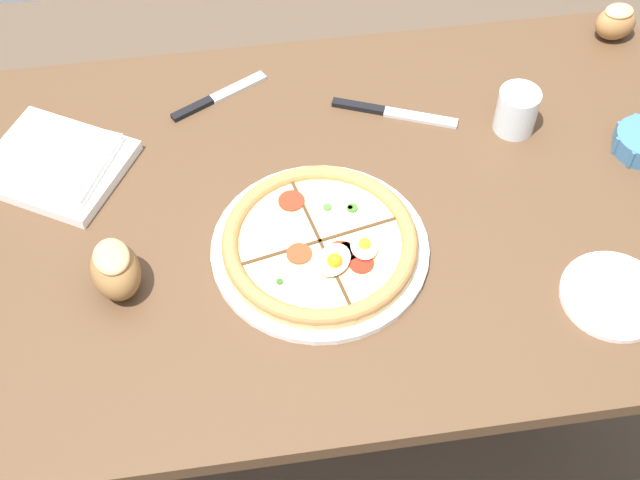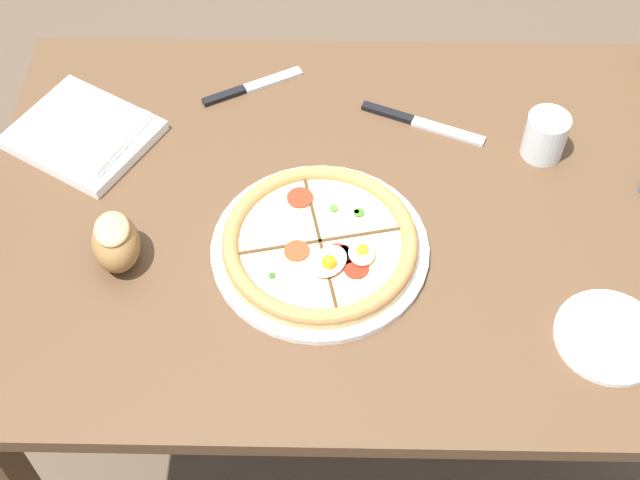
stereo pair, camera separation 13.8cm
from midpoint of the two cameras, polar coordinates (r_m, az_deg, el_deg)
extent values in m
plane|color=brown|center=(2.10, 3.92, -11.31)|extent=(12.00, 12.00, 0.00)
cube|color=#513823|center=(1.47, 5.49, 1.39)|extent=(1.24, 0.83, 0.03)
cube|color=#513823|center=(2.04, -12.06, 3.01)|extent=(0.06, 0.06, 0.72)
cube|color=#513823|center=(2.11, 19.97, 2.48)|extent=(0.06, 0.06, 0.72)
cylinder|color=white|center=(1.40, 2.82, -0.78)|extent=(0.34, 0.34, 0.01)
cylinder|color=tan|center=(1.39, 2.84, -0.49)|extent=(0.31, 0.31, 0.01)
cylinder|color=#E0CC84|center=(1.38, 2.85, -0.30)|extent=(0.26, 0.26, 0.00)
torus|color=#B27A42|center=(1.38, 2.85, -0.27)|extent=(0.31, 0.31, 0.03)
cube|color=#472D19|center=(1.39, 5.51, 0.17)|extent=(0.13, 0.03, 0.00)
cube|color=#472D19|center=(1.42, 2.26, 1.85)|extent=(0.03, 0.13, 0.00)
cube|color=#472D19|center=(1.37, 0.15, -0.68)|extent=(0.13, 0.03, 0.00)
cube|color=#472D19|center=(1.34, 3.48, -2.47)|extent=(0.03, 0.13, 0.00)
cylinder|color=red|center=(1.35, 5.26, -2.03)|extent=(0.04, 0.04, 0.00)
cylinder|color=red|center=(1.43, 1.46, 2.45)|extent=(0.04, 0.04, 0.00)
cylinder|color=red|center=(1.35, 3.40, -1.77)|extent=(0.05, 0.05, 0.00)
cylinder|color=red|center=(1.36, 1.38, -0.89)|extent=(0.04, 0.04, 0.00)
cylinder|color=red|center=(1.36, 4.44, -1.18)|extent=(0.04, 0.04, 0.00)
cylinder|color=red|center=(1.36, 4.05, -1.08)|extent=(0.04, 0.04, 0.00)
ellipsoid|color=white|center=(1.36, 5.58, -1.00)|extent=(0.04, 0.05, 0.01)
sphere|color=#F4AD1E|center=(1.36, 5.64, -0.82)|extent=(0.02, 0.02, 0.02)
ellipsoid|color=white|center=(1.35, 3.50, -1.56)|extent=(0.08, 0.08, 0.01)
sphere|color=orange|center=(1.34, 3.53, -1.64)|extent=(0.02, 0.02, 0.02)
cylinder|color=#477A2D|center=(1.36, 5.30, -1.33)|extent=(0.01, 0.01, 0.00)
cylinder|color=#477A2D|center=(1.42, 3.68, 1.86)|extent=(0.01, 0.01, 0.00)
cylinder|color=#386B23|center=(1.36, 2.88, -1.36)|extent=(0.01, 0.01, 0.00)
cylinder|color=#2D5B1E|center=(1.34, -0.16, -2.48)|extent=(0.01, 0.01, 0.00)
cylinder|color=#386B23|center=(1.42, 5.28, 1.59)|extent=(0.02, 0.02, 0.00)
cylinder|color=#386B23|center=(1.42, 5.14, 1.63)|extent=(0.01, 0.01, 0.00)
cube|color=white|center=(1.59, -12.54, 6.47)|extent=(0.29, 0.28, 0.02)
cube|color=white|center=(1.57, -12.66, 6.92)|extent=(0.23, 0.22, 0.02)
ellipsoid|color=olive|center=(1.38, -10.18, -0.38)|extent=(0.09, 0.11, 0.08)
ellipsoid|color=tan|center=(1.35, -10.39, 0.49)|extent=(0.07, 0.08, 0.02)
cube|color=silver|center=(1.59, 10.68, 6.70)|extent=(0.13, 0.07, 0.01)
cube|color=black|center=(1.60, 6.83, 7.96)|extent=(0.09, 0.05, 0.01)
cube|color=silver|center=(1.66, -0.63, 10.08)|extent=(0.11, 0.07, 0.01)
cube|color=black|center=(1.63, -3.73, 9.05)|extent=(0.08, 0.05, 0.01)
cylinder|color=white|center=(1.57, 16.70, 6.26)|extent=(0.07, 0.07, 0.08)
cylinder|color=silver|center=(1.58, 16.56, 5.86)|extent=(0.06, 0.06, 0.05)
cylinder|color=white|center=(1.40, 20.76, -6.02)|extent=(0.16, 0.16, 0.01)
camera|label=1|loc=(0.07, -87.13, 3.78)|focal=50.00mm
camera|label=2|loc=(0.07, 92.87, -3.78)|focal=50.00mm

